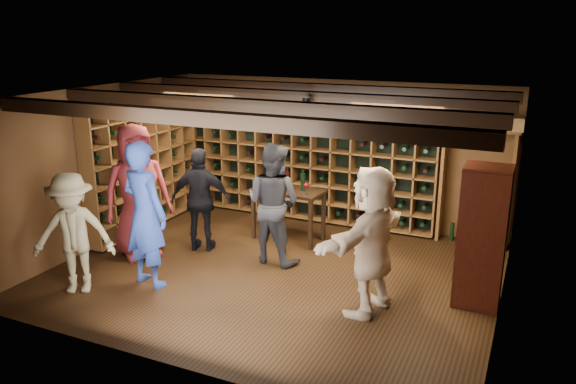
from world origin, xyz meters
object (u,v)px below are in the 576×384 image
at_px(display_cabinet, 481,240).
at_px(man_grey_suit, 273,203).
at_px(man_blue_shirt, 145,215).
at_px(guest_khaki, 73,234).
at_px(guest_beige, 371,241).
at_px(guest_red_floral, 137,191).
at_px(tasting_table, 288,195).
at_px(guest_woman_black, 201,200).

bearing_deg(display_cabinet, man_grey_suit, 176.30).
distance_m(man_blue_shirt, guest_khaki, 0.93).
bearing_deg(guest_beige, man_blue_shirt, -64.87).
bearing_deg(man_grey_suit, display_cabinet, -175.51).
xyz_separation_m(man_grey_suit, guest_red_floral, (-1.93, -0.64, 0.12)).
height_order(man_grey_suit, guest_khaki, man_grey_suit).
xyz_separation_m(guest_khaki, tasting_table, (1.75, 2.84, -0.04)).
bearing_deg(man_grey_suit, guest_red_floral, 26.53).
xyz_separation_m(man_blue_shirt, guest_khaki, (-0.72, -0.56, -0.18)).
bearing_deg(guest_red_floral, display_cabinet, -49.51).
relative_size(man_grey_suit, guest_red_floral, 0.88).
height_order(guest_red_floral, guest_beige, guest_red_floral).
bearing_deg(tasting_table, display_cabinet, -14.77).
relative_size(display_cabinet, guest_beige, 0.96).
height_order(display_cabinet, guest_woman_black, display_cabinet).
relative_size(display_cabinet, guest_red_floral, 0.87).
distance_m(man_grey_suit, tasting_table, 0.90).
bearing_deg(tasting_table, man_grey_suit, -75.33).
xyz_separation_m(display_cabinet, man_blue_shirt, (-4.10, -1.22, 0.13)).
xyz_separation_m(man_grey_suit, tasting_table, (-0.16, 0.87, -0.14)).
relative_size(guest_red_floral, guest_woman_black, 1.25).
bearing_deg(guest_khaki, guest_woman_black, 40.83).
distance_m(man_grey_suit, guest_red_floral, 2.04).
height_order(man_grey_suit, guest_beige, guest_beige).
height_order(man_grey_suit, guest_red_floral, guest_red_floral).
height_order(display_cabinet, man_blue_shirt, man_blue_shirt).
distance_m(man_blue_shirt, guest_woman_black, 1.36).
bearing_deg(display_cabinet, guest_beige, -148.42).
distance_m(display_cabinet, guest_beige, 1.38).
distance_m(display_cabinet, guest_woman_black, 4.11).
bearing_deg(guest_woman_black, tasting_table, -153.52).
relative_size(guest_khaki, guest_beige, 0.88).
bearing_deg(man_grey_suit, guest_beige, 160.47).
xyz_separation_m(display_cabinet, guest_beige, (-1.18, -0.72, 0.06)).
height_order(display_cabinet, guest_khaki, display_cabinet).
bearing_deg(tasting_table, guest_woman_black, -133.64).
relative_size(display_cabinet, guest_khaki, 1.09).
relative_size(man_blue_shirt, man_grey_suit, 1.10).
xyz_separation_m(display_cabinet, guest_woman_black, (-4.11, 0.13, -0.05)).
height_order(man_blue_shirt, tasting_table, man_blue_shirt).
bearing_deg(man_blue_shirt, man_grey_suit, -118.39).
xyz_separation_m(display_cabinet, guest_red_floral, (-4.84, -0.45, 0.15)).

